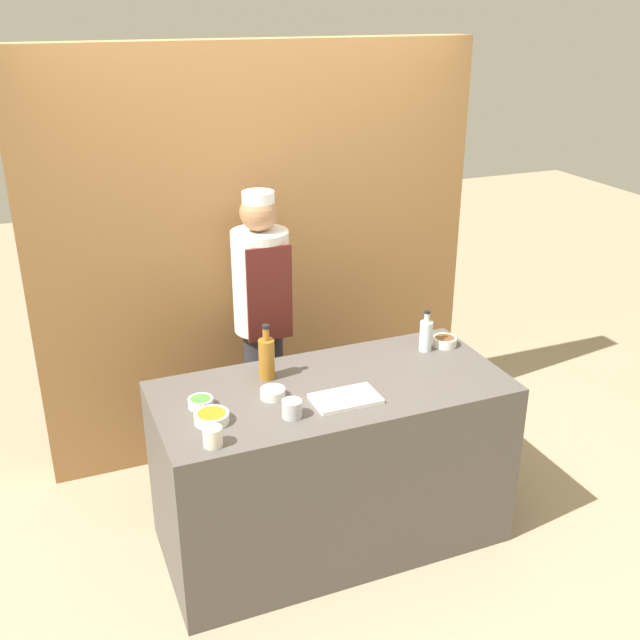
# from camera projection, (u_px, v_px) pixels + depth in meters

# --- Properties ---
(ground_plane) EXTENTS (14.00, 14.00, 0.00)m
(ground_plane) POSITION_uv_depth(u_px,v_px,m) (331.00, 535.00, 3.93)
(ground_plane) COLOR tan
(cabinet_wall) EXTENTS (2.61, 0.18, 2.40)m
(cabinet_wall) POSITION_uv_depth(u_px,v_px,m) (259.00, 256.00, 4.39)
(cabinet_wall) COLOR olive
(cabinet_wall) RESTS_ON ground_plane
(counter) EXTENTS (1.70, 0.78, 0.89)m
(counter) POSITION_uv_depth(u_px,v_px,m) (332.00, 464.00, 3.75)
(counter) COLOR #514C47
(counter) RESTS_ON ground_plane
(sauce_bowl_orange) EXTENTS (0.15, 0.15, 0.04)m
(sauce_bowl_orange) POSITION_uv_depth(u_px,v_px,m) (212.00, 417.00, 3.26)
(sauce_bowl_orange) COLOR white
(sauce_bowl_orange) RESTS_ON counter
(sauce_bowl_brown) EXTENTS (0.13, 0.13, 0.05)m
(sauce_bowl_brown) POSITION_uv_depth(u_px,v_px,m) (445.00, 341.00, 3.98)
(sauce_bowl_brown) COLOR white
(sauce_bowl_brown) RESTS_ON counter
(sauce_bowl_yellow) EXTENTS (0.12, 0.12, 0.04)m
(sauce_bowl_yellow) POSITION_uv_depth(u_px,v_px,m) (273.00, 392.00, 3.46)
(sauce_bowl_yellow) COLOR white
(sauce_bowl_yellow) RESTS_ON counter
(sauce_bowl_green) EXTENTS (0.11, 0.11, 0.04)m
(sauce_bowl_green) POSITION_uv_depth(u_px,v_px,m) (201.00, 402.00, 3.38)
(sauce_bowl_green) COLOR white
(sauce_bowl_green) RESTS_ON counter
(cutting_board) EXTENTS (0.31, 0.19, 0.02)m
(cutting_board) POSITION_uv_depth(u_px,v_px,m) (345.00, 399.00, 3.44)
(cutting_board) COLOR white
(cutting_board) RESTS_ON counter
(bottle_clear) EXTENTS (0.07, 0.07, 0.22)m
(bottle_clear) POSITION_uv_depth(u_px,v_px,m) (426.00, 335.00, 3.90)
(bottle_clear) COLOR silver
(bottle_clear) RESTS_ON counter
(bottle_amber) EXTENTS (0.08, 0.08, 0.28)m
(bottle_amber) POSITION_uv_depth(u_px,v_px,m) (267.00, 358.00, 3.60)
(bottle_amber) COLOR #9E661E
(bottle_amber) RESTS_ON counter
(cup_steel) EXTENTS (0.09, 0.09, 0.08)m
(cup_steel) POSITION_uv_depth(u_px,v_px,m) (292.00, 409.00, 3.29)
(cup_steel) COLOR #B7B7BC
(cup_steel) RESTS_ON counter
(cup_cream) EXTENTS (0.08, 0.08, 0.09)m
(cup_cream) POSITION_uv_depth(u_px,v_px,m) (213.00, 437.00, 3.08)
(cup_cream) COLOR silver
(cup_cream) RESTS_ON counter
(chef_center) EXTENTS (0.31, 0.31, 1.67)m
(chef_center) POSITION_uv_depth(u_px,v_px,m) (263.00, 325.00, 4.16)
(chef_center) COLOR #28282D
(chef_center) RESTS_ON ground_plane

